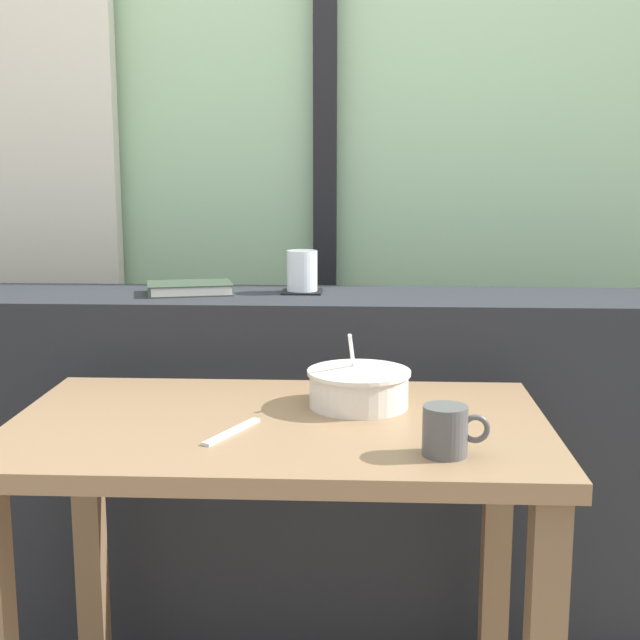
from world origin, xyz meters
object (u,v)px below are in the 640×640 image
(juice_glass, at_px, (302,272))
(ceramic_mug, at_px, (446,431))
(coaster_square, at_px, (302,292))
(fork_utensil, at_px, (232,432))
(breakfast_table, at_px, (279,484))
(soup_bowl, at_px, (359,389))
(closed_book, at_px, (189,288))

(juice_glass, height_order, ceramic_mug, juice_glass)
(coaster_square, bearing_deg, juice_glass, 0.00)
(fork_utensil, bearing_deg, coaster_square, 107.91)
(juice_glass, bearing_deg, breakfast_table, -90.30)
(coaster_square, relative_size, soup_bowl, 0.48)
(fork_utensil, height_order, ceramic_mug, ceramic_mug)
(breakfast_table, height_order, juice_glass, juice_glass)
(breakfast_table, distance_m, coaster_square, 0.68)
(juice_glass, height_order, closed_book, juice_glass)
(coaster_square, distance_m, fork_utensil, 0.72)
(closed_book, bearing_deg, coaster_square, 6.16)
(closed_book, bearing_deg, ceramic_mug, -52.95)
(juice_glass, distance_m, fork_utensil, 0.73)
(coaster_square, bearing_deg, fork_utensil, -96.48)
(closed_book, xyz_separation_m, soup_bowl, (0.43, -0.48, -0.13))
(breakfast_table, distance_m, ceramic_mug, 0.39)
(coaster_square, distance_m, closed_book, 0.29)
(ceramic_mug, bearing_deg, fork_utensil, 164.76)
(coaster_square, xyz_separation_m, ceramic_mug, (0.30, -0.80, -0.11))
(juice_glass, bearing_deg, fork_utensil, -96.48)
(coaster_square, height_order, fork_utensil, coaster_square)
(coaster_square, height_order, closed_book, closed_book)
(fork_utensil, bearing_deg, juice_glass, 107.91)
(coaster_square, xyz_separation_m, juice_glass, (0.00, 0.00, 0.05))
(soup_bowl, distance_m, ceramic_mug, 0.33)
(closed_book, relative_size, ceramic_mug, 2.10)
(soup_bowl, bearing_deg, coaster_square, 106.22)
(juice_glass, bearing_deg, soup_bowl, -73.78)
(juice_glass, xyz_separation_m, closed_book, (-0.29, -0.03, -0.04))
(soup_bowl, bearing_deg, closed_book, 132.15)
(juice_glass, bearing_deg, ceramic_mug, -69.71)
(juice_glass, xyz_separation_m, fork_utensil, (-0.08, -0.70, -0.20))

